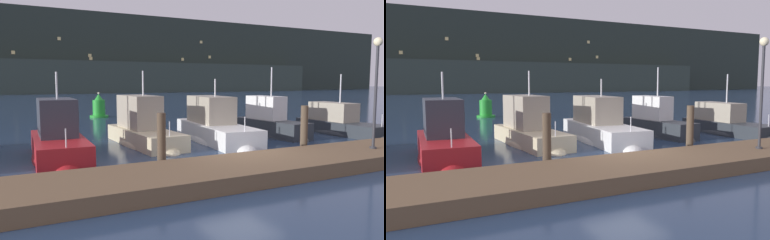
# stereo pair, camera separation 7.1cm
# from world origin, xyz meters

# --- Properties ---
(ground_plane) EXTENTS (400.00, 400.00, 0.00)m
(ground_plane) POSITION_xyz_m (0.00, 0.00, 0.00)
(ground_plane) COLOR navy
(dock) EXTENTS (24.97, 2.80, 0.45)m
(dock) POSITION_xyz_m (0.00, -1.63, 0.23)
(dock) COLOR brown
(dock) RESTS_ON ground
(mooring_pile_1) EXTENTS (0.28, 0.28, 1.91)m
(mooring_pile_1) POSITION_xyz_m (-3.00, 0.02, 0.95)
(mooring_pile_1) COLOR #4C3D2D
(mooring_pile_1) RESTS_ON ground
(mooring_pile_2) EXTENTS (0.28, 0.28, 1.97)m
(mooring_pile_2) POSITION_xyz_m (3.00, 0.02, 0.98)
(mooring_pile_2) COLOR #4C3D2D
(mooring_pile_2) RESTS_ON ground
(motorboat_berth_2) EXTENTS (2.14, 5.84, 3.93)m
(motorboat_berth_2) POSITION_xyz_m (-5.63, 3.76, 0.38)
(motorboat_berth_2) COLOR red
(motorboat_berth_2) RESTS_ON ground
(motorboat_berth_3) EXTENTS (2.20, 6.24, 3.96)m
(motorboat_berth_3) POSITION_xyz_m (-1.69, 5.39, 0.40)
(motorboat_berth_3) COLOR beige
(motorboat_berth_3) RESTS_ON ground
(motorboat_berth_4) EXTENTS (2.87, 7.10, 3.69)m
(motorboat_berth_4) POSITION_xyz_m (1.81, 4.82, 0.37)
(motorboat_berth_4) COLOR white
(motorboat_berth_4) RESTS_ON ground
(motorboat_berth_5) EXTENTS (1.78, 5.12, 4.12)m
(motorboat_berth_5) POSITION_xyz_m (5.32, 4.93, 0.43)
(motorboat_berth_5) COLOR #2D3338
(motorboat_berth_5) RESTS_ON ground
(motorboat_berth_6) EXTENTS (2.00, 6.21, 3.88)m
(motorboat_berth_6) POSITION_xyz_m (9.22, 3.80, 0.28)
(motorboat_berth_6) COLOR #2D3338
(motorboat_berth_6) RESTS_ON ground
(channel_buoy) EXTENTS (1.48, 1.48, 2.03)m
(channel_buoy) POSITION_xyz_m (-0.44, 19.62, 0.76)
(channel_buoy) COLOR green
(channel_buoy) RESTS_ON ground
(dock_lamppost) EXTENTS (0.32, 0.32, 4.02)m
(dock_lamppost) POSITION_xyz_m (4.61, -1.83, 3.14)
(dock_lamppost) COLOR #2D2D33
(dock_lamppost) RESTS_ON dock
(hillside_backdrop) EXTENTS (240.00, 23.00, 20.90)m
(hillside_backdrop) POSITION_xyz_m (0.85, 94.40, 9.64)
(hillside_backdrop) COLOR #28332D
(hillside_backdrop) RESTS_ON ground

